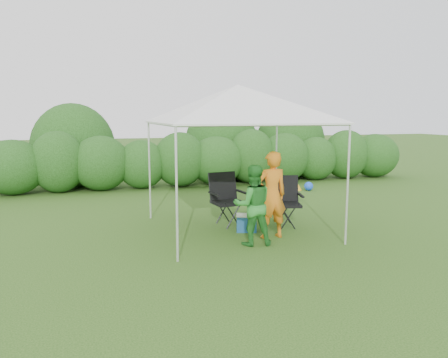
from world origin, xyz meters
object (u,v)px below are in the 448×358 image
object	(u,v)px
cooler	(247,223)
chair_right	(286,198)
chair_left	(226,195)
man	(271,195)
woman	(253,205)
canopy	(238,104)

from	to	relation	value
cooler	chair_right	bearing A→B (deg)	33.63
chair_left	cooler	bearing A→B (deg)	-79.34
chair_right	chair_left	bearing A→B (deg)	174.86
man	cooler	distance (m)	0.88
man	woman	xyz separation A→B (m)	(-0.49, -0.31, -0.10)
woman	cooler	size ratio (longest dim) A/B	2.97
canopy	woman	bearing A→B (deg)	-93.47
man	woman	size ratio (longest dim) A/B	1.14
canopy	woman	xyz separation A→B (m)	(-0.06, -1.00, -1.75)
chair_left	cooler	xyz separation A→B (m)	(0.22, -0.65, -0.44)
canopy	chair_right	world-z (taller)	canopy
chair_left	man	distance (m)	1.31
man	woman	world-z (taller)	man
canopy	woman	world-z (taller)	canopy
canopy	woman	size ratio (longest dim) A/B	2.19
man	canopy	bearing A→B (deg)	-60.60
chair_right	man	world-z (taller)	man
man	cooler	world-z (taller)	man
chair_right	woman	xyz separation A→B (m)	(-1.14, -1.08, 0.13)
man	cooler	bearing A→B (deg)	-64.40
woman	chair_right	bearing A→B (deg)	-128.09
canopy	chair_left	xyz separation A→B (m)	(-0.08, 0.50, -1.85)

